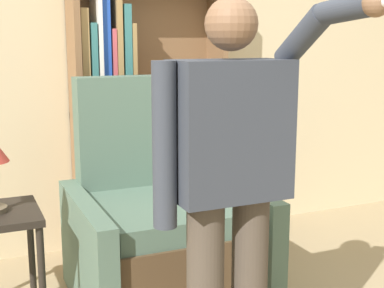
{
  "coord_description": "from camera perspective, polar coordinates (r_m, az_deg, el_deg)",
  "views": [
    {
      "loc": [
        -1.2,
        -1.59,
        1.44
      ],
      "look_at": [
        -0.23,
        0.63,
        0.97
      ],
      "focal_mm": 50.0,
      "sensor_mm": 36.0,
      "label": 1
    }
  ],
  "objects": [
    {
      "name": "bookcase",
      "position": [
        3.65,
        -6.58,
        2.59
      ],
      "size": [
        1.05,
        0.28,
        1.89
      ],
      "color": "brown",
      "rests_on": "ground_plane"
    },
    {
      "name": "wall_back",
      "position": [
        3.81,
        -5.38,
        10.34
      ],
      "size": [
        8.0,
        0.06,
        2.8
      ],
      "color": "beige",
      "rests_on": "ground_plane"
    },
    {
      "name": "armchair",
      "position": [
        3.09,
        -3.3,
        -9.11
      ],
      "size": [
        1.0,
        0.94,
        1.24
      ],
      "color": "#4C3823",
      "rests_on": "ground_plane"
    },
    {
      "name": "person_standing",
      "position": [
        2.08,
        4.1,
        -3.56
      ],
      "size": [
        0.6,
        0.78,
        1.6
      ],
      "color": "#473D33",
      "rests_on": "ground_plane"
    }
  ]
}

